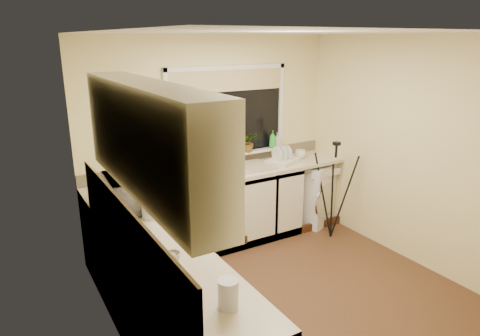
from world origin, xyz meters
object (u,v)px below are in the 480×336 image
kettle (152,204)px  soap_bottle_green (272,139)px  microwave (129,192)px  dish_rack (283,161)px  laptop (196,174)px  washing_machine (310,192)px  cup_back (300,154)px  plant_d (248,142)px  glass_jug (228,294)px  cup_left (173,259)px  tripod (334,191)px  plant_b (211,147)px  plant_a (194,150)px  soap_bottle_clear (277,140)px  steel_jar (171,261)px

kettle → soap_bottle_green: 2.23m
microwave → dish_rack: bearing=-74.1°
laptop → dish_rack: laptop is taller
laptop → washing_machine: bearing=-6.4°
cup_back → plant_d: bearing=167.6°
glass_jug → cup_left: size_ratio=1.64×
kettle → dish_rack: kettle is taller
dish_rack → tripod: bearing=-73.7°
dish_rack → tripod: (0.42, -0.49, -0.32)m
laptop → cup_back: bearing=-4.7°
microwave → cup_back: bearing=-74.0°
glass_jug → plant_b: plant_b is taller
plant_d → soap_bottle_green: size_ratio=1.10×
glass_jug → dish_rack: bearing=48.0°
plant_b → glass_jug: bearing=-114.9°
washing_machine → laptop: (-1.71, -0.06, 0.55)m
kettle → microwave: (-0.10, 0.31, 0.04)m
plant_a → soap_bottle_clear: size_ratio=1.23×
kettle → glass_jug: 1.49m
plant_a → cup_left: plant_a is taller
laptop → kettle: (-0.78, -0.76, 0.06)m
plant_a → soap_bottle_clear: 1.19m
plant_b → cup_left: (-1.27, -1.93, -0.21)m
kettle → soap_bottle_green: (1.98, 1.02, 0.14)m
plant_a → plant_d: (0.73, -0.00, 0.01)m
plant_d → cup_left: plant_d is taller
plant_a → soap_bottle_clear: bearing=0.6°
cup_back → plant_a: bearing=173.8°
microwave → plant_d: bearing=-64.5°
kettle → plant_b: size_ratio=1.06×
kettle → plant_b: (1.11, 1.05, 0.14)m
washing_machine → dish_rack: bearing=163.8°
cup_back → soap_bottle_clear: bearing=146.2°
laptop → cup_back: size_ratio=2.64×
laptop → microwave: size_ratio=0.66×
plant_a → soap_bottle_green: bearing=-0.1°
washing_machine → cup_left: bearing=-168.4°
microwave → soap_bottle_green: size_ratio=2.46×
soap_bottle_green → soap_bottle_clear: bearing=9.5°
washing_machine → dish_rack: size_ratio=2.09×
soap_bottle_clear → tripod: bearing=-66.4°
tripod → soap_bottle_green: bearing=137.3°
steel_jar → cup_back: size_ratio=0.72×
laptop → plant_d: 0.90m
dish_rack → cup_left: cup_left is taller
kettle → cup_left: (-0.16, -0.88, -0.07)m
microwave → plant_a: 1.22m
plant_b → soap_bottle_clear: plant_b is taller
laptop → microwave: (-0.88, -0.46, 0.09)m
dish_rack → cup_back: (0.34, 0.08, 0.02)m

